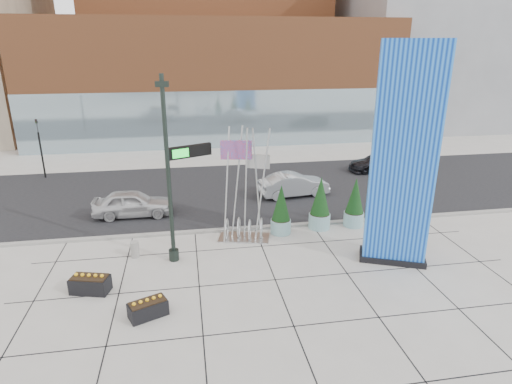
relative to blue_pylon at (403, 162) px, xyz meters
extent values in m
plane|color=#9E9991|center=(-6.33, 0.19, -4.38)|extent=(160.00, 160.00, 0.00)
cube|color=black|center=(-6.33, 10.19, -4.37)|extent=(80.00, 12.00, 0.02)
cube|color=gray|center=(-6.33, 4.19, -4.32)|extent=(80.00, 0.30, 0.12)
cube|color=#99532C|center=(-5.33, 27.19, 1.12)|extent=(34.00, 10.00, 11.00)
cube|color=#8CA5B2|center=(-5.33, 22.39, -1.88)|extent=(34.00, 0.60, 5.00)
cube|color=slate|center=(19.67, 32.19, 4.62)|extent=(20.00, 18.00, 18.00)
cube|color=#0B34A8|center=(0.00, 0.00, 0.15)|extent=(2.71, 1.90, 9.06)
cube|color=black|center=(0.00, 0.00, -4.25)|extent=(2.97, 2.17, 0.25)
cylinder|color=black|center=(-9.31, 1.54, -0.47)|extent=(0.18, 0.18, 7.82)
cylinder|color=black|center=(-9.31, 1.54, -4.13)|extent=(0.43, 0.43, 0.49)
cube|color=black|center=(-9.31, 1.54, 3.05)|extent=(0.52, 0.31, 0.22)
cube|color=silver|center=(-6.02, 3.19, -4.35)|extent=(2.61, 1.73, 0.07)
cylinder|color=silver|center=(-6.78, 2.97, -1.66)|extent=(0.09, 0.09, 5.44)
cylinder|color=silver|center=(-6.34, 3.35, -1.66)|extent=(0.09, 0.09, 5.44)
cylinder|color=silver|center=(-5.91, 3.08, -1.66)|extent=(0.09, 0.09, 5.44)
cylinder|color=silver|center=(-5.42, 3.41, -1.66)|extent=(0.09, 0.09, 5.44)
cylinder|color=silver|center=(-5.15, 2.92, -1.66)|extent=(0.09, 0.09, 5.44)
torus|color=silver|center=(-6.83, 3.08, -3.86)|extent=(0.31, 0.98, 0.99)
torus|color=silver|center=(-6.29, 3.30, -3.86)|extent=(0.31, 0.98, 0.99)
torus|color=silver|center=(-5.74, 3.08, -3.86)|extent=(0.31, 0.98, 0.99)
torus|color=silver|center=(-5.20, 3.30, -3.86)|extent=(0.31, 0.98, 0.99)
cube|color=red|center=(-6.34, 3.19, -0.03)|extent=(1.41, 0.29, 0.87)
cube|color=silver|center=(-5.36, 3.30, -0.57)|extent=(1.04, 0.41, 0.65)
cylinder|color=gray|center=(-11.00, 2.10, -4.01)|extent=(0.37, 0.37, 0.73)
cylinder|color=black|center=(-9.33, 2.99, -2.10)|extent=(0.11, 0.11, 4.56)
cube|color=black|center=(-8.36, 2.99, -0.04)|extent=(2.07, 1.05, 0.54)
cube|color=#19D833|center=(-8.79, 2.87, -0.04)|extent=(0.70, 0.32, 0.38)
cylinder|color=#89B7B9|center=(-0.26, 3.79, -4.02)|extent=(1.02, 1.02, 0.72)
cylinder|color=black|center=(-0.26, 3.79, -3.66)|extent=(0.94, 0.94, 0.06)
cone|color=black|center=(-0.26, 3.79, -2.74)|extent=(0.92, 0.92, 1.84)
cylinder|color=#89B7B9|center=(-2.08, 3.79, -4.00)|extent=(1.08, 1.08, 0.76)
cylinder|color=black|center=(-2.08, 3.79, -3.62)|extent=(0.99, 0.99, 0.06)
cone|color=black|center=(-2.08, 3.79, -2.65)|extent=(0.97, 0.97, 1.94)
cylinder|color=#89B7B9|center=(-4.15, 3.52, -4.03)|extent=(1.00, 1.00, 0.70)
cylinder|color=black|center=(-4.15, 3.52, -3.68)|extent=(0.92, 0.92, 0.06)
cone|color=black|center=(-4.15, 3.52, -2.78)|extent=(0.90, 0.90, 1.80)
cube|color=black|center=(-12.38, -0.50, -4.08)|extent=(1.55, 1.05, 0.60)
cube|color=black|center=(-12.38, -0.50, -3.75)|extent=(1.42, 0.93, 0.06)
cube|color=black|center=(-10.13, -2.43, -4.10)|extent=(1.43, 1.10, 0.55)
cube|color=black|center=(-10.13, -2.43, -3.81)|extent=(1.31, 0.98, 0.05)
imported|color=silver|center=(-11.56, 6.99, -3.67)|extent=(4.18, 1.70, 1.42)
imported|color=#A5A8AD|center=(-2.18, 8.69, -3.67)|extent=(4.44, 2.06, 1.41)
imported|color=black|center=(5.31, 12.90, -3.73)|extent=(4.55, 2.03, 1.30)
cylinder|color=black|center=(-18.33, 15.19, -2.78)|extent=(0.12, 0.12, 3.20)
imported|color=black|center=(-18.33, 15.19, -0.73)|extent=(0.15, 0.18, 0.90)
camera|label=1|loc=(-8.55, -15.35, 4.52)|focal=30.00mm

